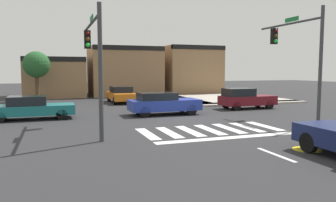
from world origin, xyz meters
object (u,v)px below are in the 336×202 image
object	(u,v)px
traffic_signal_southwest	(93,49)
car_maroon	(245,98)
traffic_signal_southeast	(298,47)
car_blue	(163,103)
roadside_tree	(36,65)
car_teal	(31,108)
car_orange	(121,94)

from	to	relation	value
traffic_signal_southwest	car_maroon	world-z (taller)	traffic_signal_southwest
traffic_signal_southeast	car_blue	bearing A→B (deg)	51.03
traffic_signal_southwest	roadside_tree	xyz separation A→B (m)	(-3.20, 17.19, -0.51)
car_maroon	car_blue	bearing A→B (deg)	-171.15
car_teal	roadside_tree	distance (m)	12.31
traffic_signal_southeast	car_teal	xyz separation A→B (m)	(-14.15, 5.66, -3.46)
roadside_tree	car_teal	bearing A→B (deg)	-89.32
car_orange	car_maroon	distance (m)	10.96
traffic_signal_southeast	car_orange	size ratio (longest dim) A/B	1.35
traffic_signal_southwest	car_orange	distance (m)	14.20
car_blue	roadside_tree	distance (m)	15.21
car_teal	car_maroon	world-z (taller)	car_maroon
traffic_signal_southeast	car_maroon	world-z (taller)	traffic_signal_southeast
traffic_signal_southwest	car_blue	xyz separation A→B (m)	(4.86, 4.55, -3.10)
car_maroon	roadside_tree	size ratio (longest dim) A/B	0.90
car_blue	car_maroon	xyz separation A→B (m)	(6.85, 1.07, 0.02)
car_teal	roadside_tree	size ratio (longest dim) A/B	1.03
car_blue	car_maroon	distance (m)	6.93
traffic_signal_southwest	car_orange	bearing A→B (deg)	-16.30
car_orange	car_teal	world-z (taller)	car_orange
traffic_signal_southeast	car_orange	world-z (taller)	traffic_signal_southeast
roadside_tree	car_maroon	bearing A→B (deg)	-37.83
car_blue	roadside_tree	size ratio (longest dim) A/B	0.98
car_teal	roadside_tree	xyz separation A→B (m)	(-0.14, 12.02, 2.66)
car_orange	roadside_tree	bearing A→B (deg)	-118.78
car_orange	car_maroon	size ratio (longest dim) A/B	1.09
car_orange	traffic_signal_southeast	bearing A→B (deg)	27.60
traffic_signal_southeast	car_teal	bearing A→B (deg)	68.20
traffic_signal_southeast	car_orange	distance (m)	15.93
traffic_signal_southeast	car_maroon	xyz separation A→B (m)	(0.61, 6.11, -3.37)
traffic_signal_southwest	traffic_signal_southeast	bearing A→B (deg)	-92.54
car_orange	car_blue	world-z (taller)	car_orange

